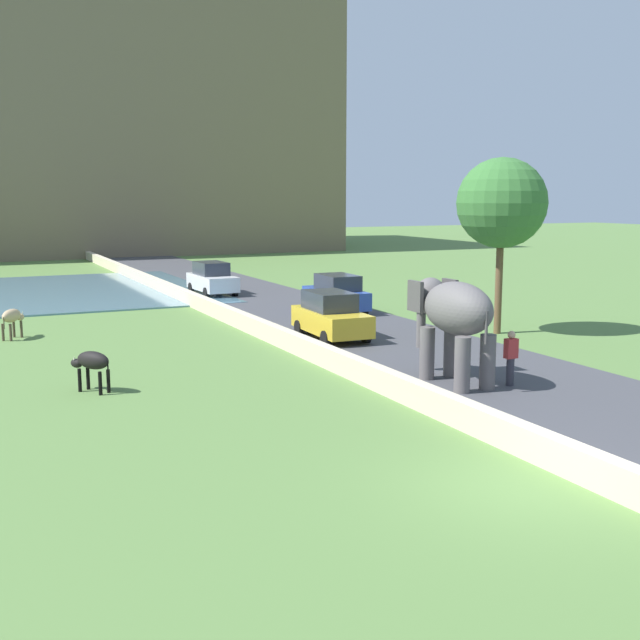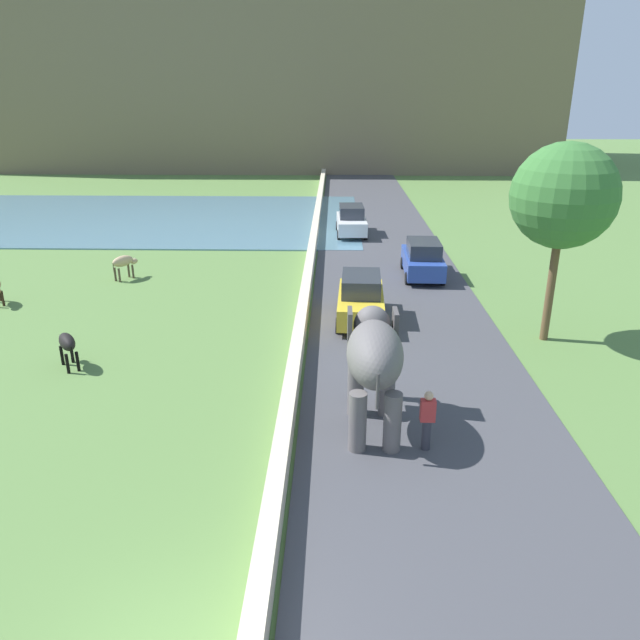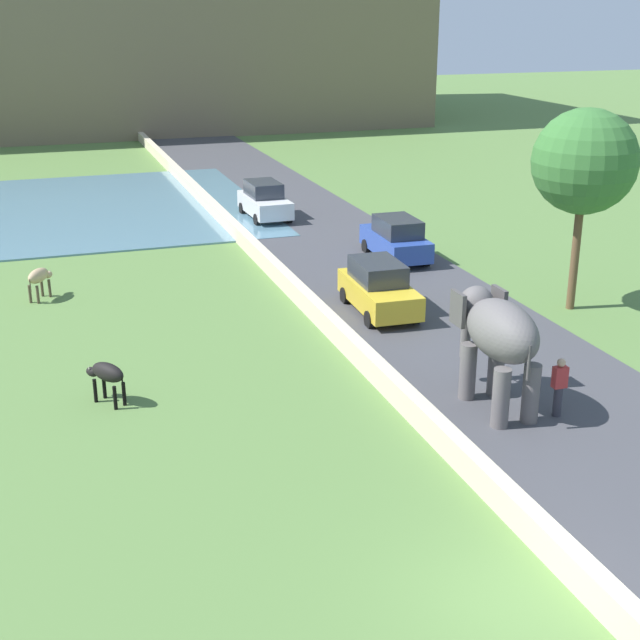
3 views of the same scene
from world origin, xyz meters
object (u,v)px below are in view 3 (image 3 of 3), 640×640
car_white (265,201)px  cow_black (107,374)px  person_beside_elephant (559,386)px  elephant (497,335)px  cow_tan (39,277)px  car_blue (396,239)px  car_yellow (379,288)px

car_white → cow_black: size_ratio=3.06×
person_beside_elephant → car_white: size_ratio=0.40×
elephant → cow_black: 10.16m
person_beside_elephant → cow_tan: bearing=130.6°
person_beside_elephant → cow_black: (-10.73, 4.53, -0.04)m
cow_black → cow_tan: size_ratio=0.99×
car_blue → cow_tan: bearing=-177.3°
car_yellow → car_blue: same height
car_white → cow_tan: car_white is taller
car_blue → car_yellow: bearing=-118.3°
cow_tan → cow_black: bearing=-81.8°
person_beside_elephant → car_yellow: car_yellow is taller
cow_tan → car_white: bearing=41.3°
car_yellow → cow_black: size_ratio=3.07×
car_yellow → car_blue: bearing=61.7°
person_beside_elephant → cow_tan: person_beside_elephant is taller
car_white → cow_tan: size_ratio=3.02×
person_beside_elephant → car_yellow: (-1.26, 8.93, 0.03)m
elephant → person_beside_elephant: (1.26, -1.04, -1.16)m
car_yellow → car_white: 14.73m
person_beside_elephant → elephant: bearing=140.4°
car_white → car_blue: size_ratio=1.00×
car_yellow → elephant: bearing=-90.0°
elephant → car_white: bearing=90.0°
car_yellow → car_white: size_ratio=1.00×
car_white → car_blue: (3.15, -8.87, 0.00)m
car_yellow → car_white: bearing=90.0°
car_blue → cow_black: size_ratio=3.05×
elephant → cow_tan: elephant is taller
car_white → cow_black: bearing=-116.3°
person_beside_elephant → car_white: (-1.26, 23.66, 0.03)m
car_blue → car_white: bearing=109.5°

